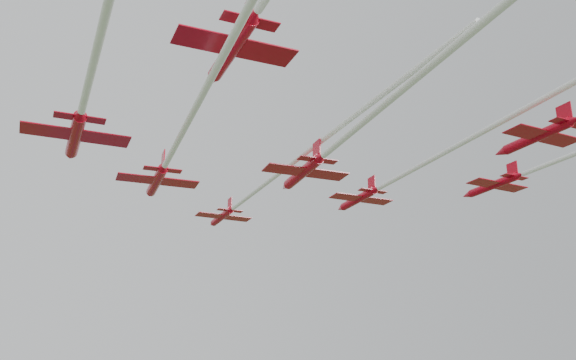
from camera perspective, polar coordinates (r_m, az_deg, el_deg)
name	(u,v)px	position (r m, az deg, el deg)	size (l,w,h in m)	color
jet_lead	(265,184)	(82.58, -2.02, -0.33)	(8.35, 64.35, 2.51)	red
jet_row2_left	(173,151)	(68.28, -10.21, 2.59)	(9.68, 50.09, 2.86)	red
jet_row2_right	(403,175)	(79.72, 10.16, 0.44)	(8.71, 49.16, 2.61)	red
jet_row3_left	(87,88)	(52.99, -17.41, 7.82)	(9.69, 50.08, 2.89)	red
jet_row3_mid	(355,129)	(60.77, 6.00, 4.55)	(9.64, 56.84, 2.85)	red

